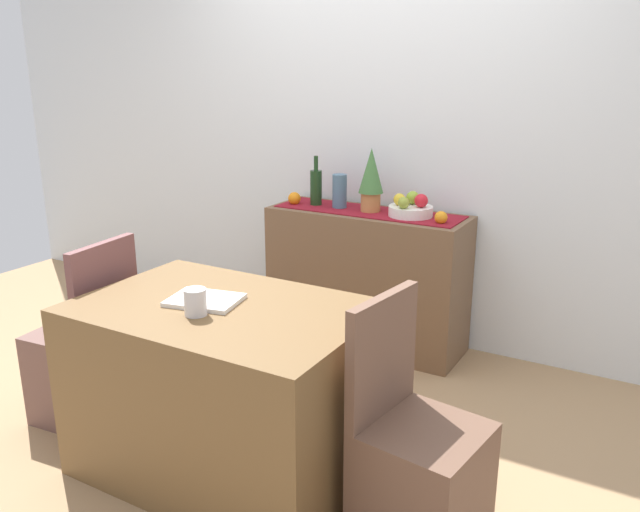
{
  "coord_description": "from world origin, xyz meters",
  "views": [
    {
      "loc": [
        1.63,
        -2.43,
        1.66
      ],
      "look_at": [
        0.03,
        0.35,
        0.71
      ],
      "focal_mm": 36.14,
      "sensor_mm": 36.0,
      "label": 1
    }
  ],
  "objects_px": {
    "fruit_bowl": "(411,211)",
    "dining_table": "(226,389)",
    "sideboard_console": "(367,279)",
    "chair_near_window": "(87,366)",
    "open_book": "(205,300)",
    "potted_plant": "(371,178)",
    "wine_bottle": "(316,187)",
    "ceramic_vase": "(340,192)",
    "coffee_cup": "(195,302)",
    "chair_by_corner": "(418,473)"
  },
  "relations": [
    {
      "from": "dining_table",
      "to": "open_book",
      "type": "relative_size",
      "value": 4.19
    },
    {
      "from": "sideboard_console",
      "to": "potted_plant",
      "type": "relative_size",
      "value": 3.17
    },
    {
      "from": "fruit_bowl",
      "to": "chair_by_corner",
      "type": "bearing_deg",
      "value": -66.0
    },
    {
      "from": "ceramic_vase",
      "to": "sideboard_console",
      "type": "bearing_deg",
      "value": 0.0
    },
    {
      "from": "dining_table",
      "to": "wine_bottle",
      "type": "bearing_deg",
      "value": 106.02
    },
    {
      "from": "wine_bottle",
      "to": "potted_plant",
      "type": "relative_size",
      "value": 0.81
    },
    {
      "from": "fruit_bowl",
      "to": "ceramic_vase",
      "type": "height_order",
      "value": "ceramic_vase"
    },
    {
      "from": "fruit_bowl",
      "to": "wine_bottle",
      "type": "distance_m",
      "value": 0.63
    },
    {
      "from": "sideboard_console",
      "to": "open_book",
      "type": "distance_m",
      "value": 1.5
    },
    {
      "from": "chair_by_corner",
      "to": "potted_plant",
      "type": "bearing_deg",
      "value": 121.69
    },
    {
      "from": "wine_bottle",
      "to": "ceramic_vase",
      "type": "bearing_deg",
      "value": -0.0
    },
    {
      "from": "sideboard_console",
      "to": "ceramic_vase",
      "type": "relative_size",
      "value": 5.79
    },
    {
      "from": "wine_bottle",
      "to": "sideboard_console",
      "type": "bearing_deg",
      "value": -0.0
    },
    {
      "from": "fruit_bowl",
      "to": "open_book",
      "type": "relative_size",
      "value": 0.89
    },
    {
      "from": "potted_plant",
      "to": "chair_near_window",
      "type": "height_order",
      "value": "potted_plant"
    },
    {
      "from": "dining_table",
      "to": "open_book",
      "type": "distance_m",
      "value": 0.39
    },
    {
      "from": "fruit_bowl",
      "to": "chair_near_window",
      "type": "bearing_deg",
      "value": -125.73
    },
    {
      "from": "sideboard_console",
      "to": "open_book",
      "type": "bearing_deg",
      "value": -90.75
    },
    {
      "from": "coffee_cup",
      "to": "open_book",
      "type": "bearing_deg",
      "value": 115.98
    },
    {
      "from": "chair_near_window",
      "to": "coffee_cup",
      "type": "bearing_deg",
      "value": -8.89
    },
    {
      "from": "fruit_bowl",
      "to": "coffee_cup",
      "type": "height_order",
      "value": "fruit_bowl"
    },
    {
      "from": "coffee_cup",
      "to": "chair_by_corner",
      "type": "height_order",
      "value": "chair_by_corner"
    },
    {
      "from": "dining_table",
      "to": "coffee_cup",
      "type": "height_order",
      "value": "coffee_cup"
    },
    {
      "from": "fruit_bowl",
      "to": "chair_near_window",
      "type": "relative_size",
      "value": 0.28
    },
    {
      "from": "fruit_bowl",
      "to": "chair_near_window",
      "type": "distance_m",
      "value": 1.9
    },
    {
      "from": "sideboard_console",
      "to": "wine_bottle",
      "type": "distance_m",
      "value": 0.64
    },
    {
      "from": "sideboard_console",
      "to": "ceramic_vase",
      "type": "bearing_deg",
      "value": 180.0
    },
    {
      "from": "ceramic_vase",
      "to": "chair_by_corner",
      "type": "distance_m",
      "value": 1.95
    },
    {
      "from": "open_book",
      "to": "chair_by_corner",
      "type": "distance_m",
      "value": 1.05
    },
    {
      "from": "sideboard_console",
      "to": "fruit_bowl",
      "type": "xyz_separation_m",
      "value": [
        0.27,
        0.0,
        0.45
      ]
    },
    {
      "from": "chair_by_corner",
      "to": "dining_table",
      "type": "bearing_deg",
      "value": -179.85
    },
    {
      "from": "chair_near_window",
      "to": "dining_table",
      "type": "bearing_deg",
      "value": -0.1
    },
    {
      "from": "dining_table",
      "to": "open_book",
      "type": "bearing_deg",
      "value": -177.04
    },
    {
      "from": "sideboard_console",
      "to": "chair_near_window",
      "type": "bearing_deg",
      "value": -118.22
    },
    {
      "from": "fruit_bowl",
      "to": "wine_bottle",
      "type": "bearing_deg",
      "value": 180.0
    },
    {
      "from": "ceramic_vase",
      "to": "chair_by_corner",
      "type": "relative_size",
      "value": 0.23
    },
    {
      "from": "dining_table",
      "to": "chair_near_window",
      "type": "distance_m",
      "value": 0.86
    },
    {
      "from": "fruit_bowl",
      "to": "dining_table",
      "type": "distance_m",
      "value": 1.56
    },
    {
      "from": "wine_bottle",
      "to": "coffee_cup",
      "type": "relative_size",
      "value": 2.92
    },
    {
      "from": "wine_bottle",
      "to": "dining_table",
      "type": "height_order",
      "value": "wine_bottle"
    },
    {
      "from": "sideboard_console",
      "to": "chair_near_window",
      "type": "height_order",
      "value": "chair_near_window"
    },
    {
      "from": "dining_table",
      "to": "open_book",
      "type": "height_order",
      "value": "open_book"
    },
    {
      "from": "ceramic_vase",
      "to": "chair_by_corner",
      "type": "height_order",
      "value": "ceramic_vase"
    },
    {
      "from": "open_book",
      "to": "wine_bottle",
      "type": "bearing_deg",
      "value": 91.15
    },
    {
      "from": "fruit_bowl",
      "to": "dining_table",
      "type": "xyz_separation_m",
      "value": [
        -0.2,
        -1.46,
        -0.5
      ]
    },
    {
      "from": "wine_bottle",
      "to": "coffee_cup",
      "type": "height_order",
      "value": "wine_bottle"
    },
    {
      "from": "fruit_bowl",
      "to": "chair_by_corner",
      "type": "height_order",
      "value": "chair_by_corner"
    },
    {
      "from": "wine_bottle",
      "to": "open_book",
      "type": "relative_size",
      "value": 1.09
    },
    {
      "from": "wine_bottle",
      "to": "coffee_cup",
      "type": "distance_m",
      "value": 1.65
    },
    {
      "from": "sideboard_console",
      "to": "ceramic_vase",
      "type": "xyz_separation_m",
      "value": [
        -0.19,
        0.0,
        0.52
      ]
    }
  ]
}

